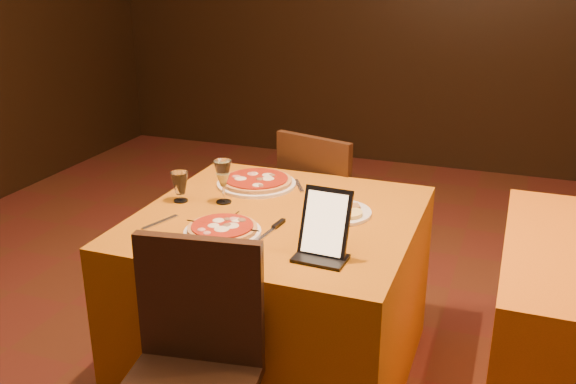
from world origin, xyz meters
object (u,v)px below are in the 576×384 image
(chair_main_far, at_px, (333,212))
(pizza_far, at_px, (256,182))
(main_table, at_px, (279,296))
(pizza_near, at_px, (222,230))
(water_glass, at_px, (180,187))
(wine_glass, at_px, (223,181))
(tablet, at_px, (325,223))

(chair_main_far, relative_size, pizza_far, 2.53)
(main_table, distance_m, pizza_near, 0.48)
(main_table, relative_size, water_glass, 8.46)
(pizza_far, height_order, wine_glass, wine_glass)
(main_table, bearing_deg, pizza_far, 126.86)
(chair_main_far, distance_m, tablet, 1.19)
(chair_main_far, xyz_separation_m, pizza_near, (-0.13, -1.05, 0.31))
(pizza_near, bearing_deg, chair_main_far, 83.09)
(pizza_far, xyz_separation_m, tablet, (0.50, -0.58, 0.10))
(main_table, xyz_separation_m, wine_glass, (-0.26, 0.04, 0.47))
(tablet, bearing_deg, pizza_far, 134.28)
(tablet, bearing_deg, water_glass, 162.21)
(main_table, xyz_separation_m, pizza_far, (-0.22, 0.29, 0.39))
(pizza_near, bearing_deg, water_glass, 142.15)
(wine_glass, height_order, tablet, tablet)
(pizza_near, distance_m, pizza_far, 0.55)
(main_table, distance_m, chair_main_far, 0.80)
(main_table, xyz_separation_m, pizza_near, (-0.13, -0.25, 0.39))
(chair_main_far, height_order, water_glass, chair_main_far)
(pizza_near, relative_size, pizza_far, 0.81)
(tablet, bearing_deg, wine_glass, 152.23)
(water_glass, bearing_deg, pizza_far, 53.04)
(main_table, bearing_deg, pizza_near, -116.80)
(pizza_far, xyz_separation_m, water_glass, (-0.22, -0.30, 0.05))
(chair_main_far, relative_size, pizza_near, 3.11)
(chair_main_far, bearing_deg, main_table, 106.01)
(main_table, height_order, tablet, tablet)
(wine_glass, xyz_separation_m, tablet, (0.55, -0.33, 0.03))
(main_table, relative_size, tablet, 4.51)
(wine_glass, bearing_deg, water_glass, -164.40)
(main_table, relative_size, chair_main_far, 1.21)
(main_table, distance_m, wine_glass, 0.54)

